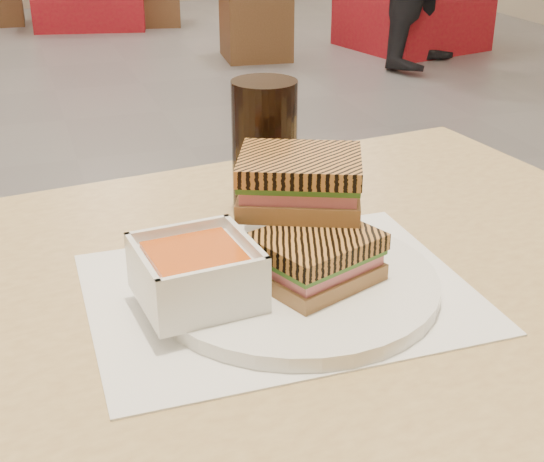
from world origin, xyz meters
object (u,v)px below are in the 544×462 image
object	(u,v)px
plate	(295,283)
bg_chair_1l	(256,22)
cola_glass	(265,150)
bg_chair_1r	(426,3)
panini_lower	(316,257)
soup_bowl	(196,275)
main_table	(174,397)

from	to	relation	value
plate	bg_chair_1l	bearing A→B (deg)	72.93
cola_glass	bg_chair_1r	bearing A→B (deg)	58.32
bg_chair_1r	panini_lower	bearing A→B (deg)	-120.70
panini_lower	bg_chair_1r	distance (m)	5.58
plate	bg_chair_1r	world-z (taller)	plate
plate	soup_bowl	world-z (taller)	soup_bowl
panini_lower	cola_glass	size ratio (longest dim) A/B	0.82
panini_lower	plate	bearing A→B (deg)	142.74
cola_glass	bg_chair_1r	distance (m)	5.40
plate	cola_glass	xyz separation A→B (m)	(0.03, 0.19, 0.07)
cola_glass	soup_bowl	bearing A→B (deg)	-123.26
cola_glass	bg_chair_1l	xyz separation A→B (m)	(1.29, 4.12, -0.60)
soup_bowl	bg_chair_1r	size ratio (longest dim) A/B	0.22
bg_chair_1l	bg_chair_1r	distance (m)	1.59
panini_lower	cola_glass	bearing A→B (deg)	85.69
plate	cola_glass	world-z (taller)	cola_glass
main_table	bg_chair_1l	world-z (taller)	main_table
main_table	soup_bowl	bearing A→B (deg)	-52.42
main_table	bg_chair_1r	distance (m)	5.61
soup_bowl	cola_glass	bearing A→B (deg)	56.74
plate	panini_lower	bearing A→B (deg)	-37.26
panini_lower	cola_glass	world-z (taller)	cola_glass
main_table	plate	size ratio (longest dim) A/B	4.44
plate	bg_chair_1r	distance (m)	5.57
bg_chair_1r	cola_glass	bearing A→B (deg)	-121.68
panini_lower	bg_chair_1r	bearing A→B (deg)	59.30
soup_bowl	panini_lower	bearing A→B (deg)	-0.66
panini_lower	bg_chair_1l	distance (m)	4.55
plate	panini_lower	size ratio (longest dim) A/B	2.10
bg_chair_1l	bg_chair_1r	bearing A→B (deg)	16.25
main_table	bg_chair_1r	xyz separation A→B (m)	(2.98, 4.74, -0.41)
cola_glass	plate	bearing A→B (deg)	-99.38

